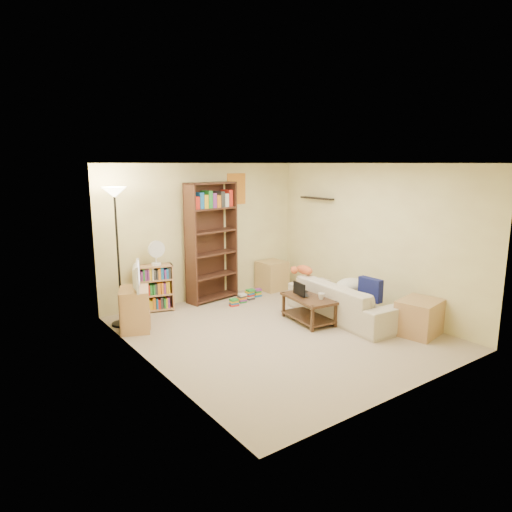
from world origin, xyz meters
The scene contains 19 objects.
room centered at (0.00, 0.01, 1.62)m, with size 4.50×4.54×2.52m.
sofa centered at (1.29, -0.11, 0.30)m, with size 0.95×2.12×0.60m, color beige.
navy_pillow centered at (1.36, -0.56, 0.58)m, with size 0.40×0.12×0.36m, color #121851.
cream_blanket centered at (1.44, -0.07, 0.52)m, with size 0.56×0.40×0.24m, color beige.
tabby_cat centered at (1.07, 0.70, 0.69)m, with size 0.48×0.19×0.16m.
coffee_table centered at (0.69, 0.10, 0.26)m, with size 0.63×0.98×0.41m.
laptop centered at (0.71, 0.20, 0.42)m, with size 0.31×0.36×0.02m, color black.
laptop_screen centered at (0.58, 0.22, 0.54)m, with size 0.01×0.31×0.21m, color white.
mug centered at (0.76, -0.10, 0.46)m, with size 0.13×0.13×0.10m, color silver.
tv_remote centered at (0.83, 0.40, 0.42)m, with size 0.05×0.16×0.02m, color black.
tv_stand centered at (-1.70, 1.39, 0.32)m, with size 0.43×0.60×0.64m, color tan.
television centered at (-1.70, 1.39, 0.84)m, with size 0.35×0.68×0.40m, color black.
tall_bookshelf centered at (0.05, 2.05, 1.15)m, with size 1.01×0.47×2.17m.
short_bookshelf centered at (-1.09, 2.05, 0.40)m, with size 0.67×0.40×0.81m.
desk_fan centered at (-1.05, 2.01, 1.04)m, with size 0.29×0.16×0.42m.
floor_lamp centered at (-1.80, 1.71, 1.72)m, with size 0.36×0.36×2.16m.
side_table centered at (1.38, 1.97, 0.29)m, with size 0.50×0.50×0.57m, color tan.
end_cabinet centered at (1.65, -1.26, 0.26)m, with size 0.63×0.52×0.52m, color tan.
book_stacks centered at (0.52, 1.62, 0.08)m, with size 0.85×0.37×0.19m.
Camera 1 is at (-4.06, -5.07, 2.50)m, focal length 32.00 mm.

